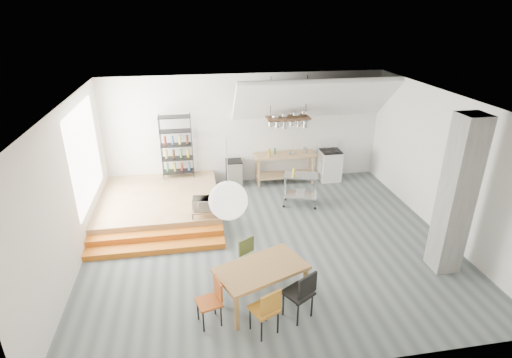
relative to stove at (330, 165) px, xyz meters
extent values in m
plane|color=#4A5456|center=(-2.50, -3.16, -0.48)|extent=(8.00, 8.00, 0.00)
cube|color=silver|center=(-2.50, 0.34, 1.12)|extent=(8.00, 0.04, 3.20)
cube|color=silver|center=(-6.50, -3.16, 1.12)|extent=(0.04, 7.00, 3.20)
cube|color=silver|center=(1.50, -3.16, 1.12)|extent=(0.04, 7.00, 3.20)
cube|color=white|center=(-2.50, -3.16, 2.72)|extent=(8.00, 7.00, 0.02)
cube|color=white|center=(-0.70, -0.26, 2.07)|extent=(4.40, 1.44, 1.32)
cube|color=white|center=(-6.48, -1.66, 1.32)|extent=(0.02, 2.50, 2.20)
cube|color=#9C764E|center=(-5.00, -1.16, -0.28)|extent=(3.00, 3.00, 0.40)
cube|color=#C56317|center=(-5.00, -3.11, -0.41)|extent=(3.00, 0.35, 0.13)
cube|color=#C56317|center=(-5.00, -2.76, -0.35)|extent=(3.00, 0.35, 0.27)
cube|color=slate|center=(0.80, -4.66, 1.12)|extent=(0.50, 0.50, 3.20)
cube|color=#9C764E|center=(-1.40, -0.01, 0.40)|extent=(1.80, 0.60, 0.06)
cube|color=#9C764E|center=(-1.40, -0.01, -0.23)|extent=(1.70, 0.55, 0.04)
cube|color=#9C764E|center=(-0.58, 0.21, -0.05)|extent=(0.06, 0.06, 0.86)
cube|color=#9C764E|center=(-2.22, 0.21, -0.05)|extent=(0.06, 0.06, 0.86)
cube|color=#9C764E|center=(-0.58, -0.23, -0.05)|extent=(0.06, 0.06, 0.86)
cube|color=#9C764E|center=(-2.22, -0.23, -0.05)|extent=(0.06, 0.06, 0.86)
cube|color=white|center=(0.00, -0.01, -0.03)|extent=(0.60, 0.60, 0.90)
cube|color=black|center=(0.00, -0.01, 0.44)|extent=(0.58, 0.58, 0.03)
cube|color=white|center=(0.00, 0.27, 0.57)|extent=(0.60, 0.05, 0.25)
cylinder|color=black|center=(0.14, 0.13, 0.46)|extent=(0.18, 0.18, 0.02)
cylinder|color=black|center=(-0.14, 0.13, 0.46)|extent=(0.18, 0.18, 0.02)
cylinder|color=black|center=(0.14, -0.15, 0.46)|extent=(0.18, 0.18, 0.02)
cylinder|color=black|center=(-0.14, -0.15, 0.46)|extent=(0.18, 0.18, 0.02)
cube|color=#3F2A19|center=(-1.40, -0.21, 1.57)|extent=(1.20, 0.50, 0.05)
cylinder|color=black|center=(-1.90, -0.21, 2.14)|extent=(0.02, 0.02, 1.15)
cylinder|color=black|center=(-0.90, -0.21, 2.14)|extent=(0.02, 0.02, 1.15)
cylinder|color=silver|center=(-1.90, -0.26, 1.43)|extent=(0.16, 0.16, 0.12)
cylinder|color=silver|center=(-1.70, -0.26, 1.41)|extent=(0.20, 0.20, 0.16)
cylinder|color=silver|center=(-1.50, -0.26, 1.39)|extent=(0.16, 0.16, 0.20)
cylinder|color=silver|center=(-1.30, -0.26, 1.43)|extent=(0.20, 0.20, 0.12)
cylinder|color=silver|center=(-1.10, -0.26, 1.41)|extent=(0.16, 0.16, 0.16)
cylinder|color=silver|center=(-0.90, -0.26, 1.39)|extent=(0.20, 0.20, 0.20)
cylinder|color=black|center=(-4.08, 0.22, 0.82)|extent=(0.02, 0.02, 1.80)
cylinder|color=black|center=(-4.92, 0.22, 0.82)|extent=(0.02, 0.02, 1.80)
cylinder|color=black|center=(-4.08, -0.14, 0.82)|extent=(0.02, 0.02, 1.80)
cylinder|color=black|center=(-4.92, -0.14, 0.82)|extent=(0.02, 0.02, 1.80)
cube|color=black|center=(-4.50, 0.04, 0.07)|extent=(0.88, 0.38, 0.02)
cube|color=black|center=(-4.50, 0.04, 0.47)|extent=(0.88, 0.38, 0.02)
cube|color=black|center=(-4.50, 0.04, 0.87)|extent=(0.88, 0.38, 0.02)
cube|color=black|center=(-4.50, 0.04, 1.27)|extent=(0.88, 0.38, 0.02)
cube|color=black|center=(-4.50, 0.04, 1.67)|extent=(0.88, 0.38, 0.03)
cylinder|color=#378936|center=(-4.50, 0.04, 0.21)|extent=(0.07, 0.07, 0.24)
cylinder|color=#A6931B|center=(-4.50, 0.04, 0.61)|extent=(0.07, 0.07, 0.24)
cylinder|color=maroon|center=(-4.50, 0.04, 1.01)|extent=(0.07, 0.07, 0.24)
cube|color=#9C764E|center=(-3.90, -2.41, 0.07)|extent=(0.60, 0.40, 0.03)
cylinder|color=black|center=(-3.63, -2.24, -0.01)|extent=(0.02, 0.02, 0.13)
cylinder|color=black|center=(-4.17, -2.24, -0.01)|extent=(0.02, 0.02, 0.13)
cylinder|color=black|center=(-3.63, -2.58, -0.01)|extent=(0.02, 0.02, 0.13)
cylinder|color=black|center=(-4.17, -2.58, -0.01)|extent=(0.02, 0.02, 0.13)
sphere|color=white|center=(-3.59, -5.29, 1.72)|extent=(0.60, 0.60, 0.60)
cube|color=olive|center=(-3.03, -5.07, 0.23)|extent=(1.77, 1.39, 0.06)
cube|color=olive|center=(-2.52, -4.46, -0.14)|extent=(0.09, 0.09, 0.68)
cube|color=olive|center=(-3.82, -4.99, -0.14)|extent=(0.09, 0.09, 0.68)
cube|color=olive|center=(-2.25, -5.15, -0.14)|extent=(0.09, 0.09, 0.68)
cube|color=olive|center=(-3.55, -5.67, -0.14)|extent=(0.09, 0.09, 0.68)
cube|color=#AA6E1D|center=(-3.11, -5.78, -0.02)|extent=(0.54, 0.54, 0.04)
cube|color=#AA6E1D|center=(-3.04, -5.95, 0.23)|extent=(0.37, 0.20, 0.35)
cylinder|color=black|center=(-3.19, -6.00, -0.26)|extent=(0.03, 0.03, 0.45)
cylinder|color=black|center=(-2.90, -5.86, -0.26)|extent=(0.03, 0.03, 0.45)
cylinder|color=black|center=(-3.33, -5.70, -0.26)|extent=(0.03, 0.03, 0.45)
cylinder|color=black|center=(-3.04, -5.57, -0.26)|extent=(0.03, 0.03, 0.45)
cube|color=black|center=(-2.48, -5.53, 0.00)|extent=(0.59, 0.59, 0.04)
cube|color=black|center=(-2.38, -5.69, 0.27)|extent=(0.37, 0.25, 0.38)
cylinder|color=black|center=(-2.54, -5.76, -0.24)|extent=(0.03, 0.03, 0.47)
cylinder|color=black|center=(-2.25, -5.59, -0.24)|extent=(0.03, 0.03, 0.47)
cylinder|color=black|center=(-2.72, -5.47, -0.24)|extent=(0.03, 0.03, 0.47)
cylinder|color=black|center=(-2.42, -5.29, -0.24)|extent=(0.03, 0.03, 0.47)
cube|color=#525F2D|center=(-3.09, -4.41, -0.05)|extent=(0.53, 0.53, 0.04)
cube|color=#525F2D|center=(-3.18, -4.26, 0.19)|extent=(0.33, 0.22, 0.34)
cylinder|color=black|center=(-3.04, -4.20, -0.27)|extent=(0.03, 0.03, 0.42)
cylinder|color=black|center=(-3.30, -4.36, -0.27)|extent=(0.03, 0.03, 0.42)
cylinder|color=black|center=(-2.88, -4.46, -0.27)|extent=(0.03, 0.03, 0.42)
cylinder|color=black|center=(-3.14, -4.62, -0.27)|extent=(0.03, 0.03, 0.42)
cube|color=#A84918|center=(-3.98, -5.45, -0.05)|extent=(0.47, 0.47, 0.04)
cube|color=#A84918|center=(-3.82, -5.40, 0.19)|extent=(0.13, 0.36, 0.33)
cylinder|color=black|center=(-3.79, -5.55, -0.27)|extent=(0.03, 0.03, 0.42)
cylinder|color=black|center=(-3.87, -5.26, -0.27)|extent=(0.03, 0.03, 0.42)
cylinder|color=black|center=(-4.09, -5.63, -0.27)|extent=(0.03, 0.03, 0.42)
cylinder|color=black|center=(-4.17, -5.34, -0.27)|extent=(0.03, 0.03, 0.42)
cube|color=silver|center=(-1.33, -1.51, 0.38)|extent=(0.98, 0.73, 0.04)
cube|color=silver|center=(-1.33, -1.51, -0.19)|extent=(0.98, 0.73, 0.03)
cylinder|color=silver|center=(-0.88, -1.43, -0.04)|extent=(0.03, 0.03, 0.84)
sphere|color=black|center=(-0.88, -1.43, -0.44)|extent=(0.08, 0.08, 0.08)
cylinder|color=silver|center=(-1.66, -1.18, -0.04)|extent=(0.03, 0.03, 0.84)
sphere|color=black|center=(-1.66, -1.18, -0.44)|extent=(0.08, 0.08, 0.08)
cylinder|color=silver|center=(-1.01, -1.84, -0.04)|extent=(0.03, 0.03, 0.84)
sphere|color=black|center=(-1.01, -1.84, -0.44)|extent=(0.08, 0.08, 0.08)
cylinder|color=silver|center=(-1.79, -1.59, -0.04)|extent=(0.03, 0.03, 0.84)
sphere|color=black|center=(-1.79, -1.59, -0.44)|extent=(0.08, 0.08, 0.08)
cube|color=black|center=(-2.91, 0.04, -0.09)|extent=(0.46, 0.46, 0.78)
imported|color=beige|center=(-3.90, -2.41, 0.23)|extent=(0.55, 0.40, 0.28)
imported|color=silver|center=(-1.25, -0.06, 0.45)|extent=(0.25, 0.25, 0.05)
camera|label=1|loc=(-4.08, -10.70, 4.46)|focal=28.00mm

